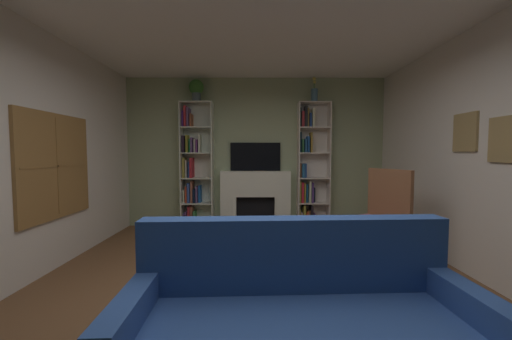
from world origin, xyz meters
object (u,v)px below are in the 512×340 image
bookshelf_right (310,170)px  tv (255,157)px  potted_plant (196,89)px  couch (301,333)px  fireplace (255,198)px  bookshelf_left (194,169)px  vase_with_flowers (314,94)px  armchair (380,215)px  coffee_table (287,276)px

bookshelf_right → tv: bearing=175.8°
tv → potted_plant: 1.61m
tv → couch: size_ratio=0.44×
fireplace → bookshelf_left: 1.24m
potted_plant → vase_with_flowers: 2.11m
couch → armchair: (1.31, 1.95, 0.28)m
tv → bookshelf_left: bearing=-175.9°
tv → vase_with_flowers: 1.55m
couch → coffee_table: 0.75m
bookshelf_right → potted_plant: bearing=-178.7°
bookshelf_right → vase_with_flowers: vase_with_flowers is taller
potted_plant → couch: potted_plant is taller
fireplace → armchair: bearing=-47.3°
bookshelf_right → coffee_table: 3.09m
bookshelf_left → potted_plant: size_ratio=5.74×
vase_with_flowers → coffee_table: 3.64m
bookshelf_left → armchair: bearing=-32.4°
vase_with_flowers → coffee_table: size_ratio=0.46×
vase_with_flowers → bookshelf_left: bearing=178.9°
potted_plant → armchair: potted_plant is taller
armchair → potted_plant: bearing=147.7°
fireplace → armchair: size_ratio=1.18×
couch → fireplace: bearing=94.0°
fireplace → bookshelf_right: size_ratio=0.60×
couch → tv: bearing=93.9°
couch → armchair: armchair is taller
coffee_table → potted_plant: bearing=114.6°
vase_with_flowers → armchair: size_ratio=0.38×
fireplace → vase_with_flowers: bearing=-2.1°
bookshelf_left → vase_with_flowers: vase_with_flowers is taller
vase_with_flowers → tv: bearing=173.5°
tv → coffee_table: (0.25, -2.98, -0.97)m
bookshelf_left → bookshelf_right: size_ratio=1.00×
bookshelf_right → couch: 3.81m
bookshelf_right → couch: bookshelf_right is taller
bookshelf_left → bookshelf_right: bearing=0.2°
bookshelf_left → couch: (1.37, -3.65, -0.78)m
fireplace → bookshelf_left: (-1.12, 0.00, 0.54)m
fireplace → potted_plant: (-1.05, -0.04, 1.96)m
vase_with_flowers → coffee_table: vase_with_flowers is taller
fireplace → couch: fireplace is taller
bookshelf_left → vase_with_flowers: 2.55m
fireplace → bookshelf_left: bookshelf_left is taller
coffee_table → armchair: bearing=42.7°
fireplace → bookshelf_left: bearing=179.9°
coffee_table → vase_with_flowers: bearing=74.4°
fireplace → tv: size_ratio=1.50×
bookshelf_left → couch: bearing=-69.4°
bookshelf_right → fireplace: bearing=-179.5°
fireplace → couch: (0.25, -3.65, -0.24)m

